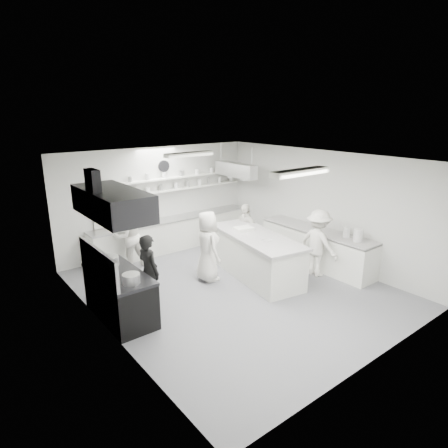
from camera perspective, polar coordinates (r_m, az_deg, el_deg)
floor at (r=9.12m, az=1.53°, el=-9.53°), size 6.00×7.00×0.02m
ceiling at (r=8.26m, az=1.69°, el=9.66°), size 6.00×7.00×0.02m
wall_back at (r=11.40m, az=-9.68°, el=3.63°), size 6.00×0.04×3.00m
wall_front at (r=6.44m, az=22.00°, el=-7.54°), size 6.00×0.04×3.00m
wall_left at (r=7.15m, az=-17.37°, el=-4.70°), size 0.04×7.00×3.00m
wall_right at (r=10.67m, az=14.15°, el=2.48°), size 0.04×7.00×3.00m
stove at (r=8.03m, az=-15.08°, el=-10.28°), size 0.80×1.80×0.90m
exhaust_hood at (r=7.40m, az=-16.17°, el=3.01°), size 0.85×2.00×0.50m
back_counter at (r=11.56m, az=-7.42°, el=-1.44°), size 5.00×0.60×0.92m
shelf_lower at (r=11.58m, az=-6.38°, el=5.23°), size 4.20×0.26×0.04m
shelf_upper at (r=11.51m, az=-6.44°, el=6.93°), size 4.20×0.26×0.04m
pass_through_window at (r=10.86m, az=-15.65°, el=2.33°), size 1.30×0.04×1.00m
wall_clock at (r=11.29m, az=-8.92°, el=8.45°), size 0.32×0.05×0.32m
right_counter at (r=10.58m, az=13.43°, el=-3.42°), size 0.74×3.30×0.94m
pot_rack at (r=11.45m, az=1.72°, el=7.99°), size 0.30×1.60×0.40m
light_fixture_front at (r=6.99m, az=11.21°, el=7.53°), size 1.30×0.25×0.10m
light_fixture_rear at (r=9.71m, az=-5.21°, el=10.21°), size 1.30×0.25×0.10m
prep_island at (r=9.63m, az=4.71°, el=-4.78°), size 1.46×2.89×1.02m
stove_pot at (r=8.18m, az=-16.62°, el=-5.44°), size 0.39×0.39×0.25m
cook_stove at (r=8.13m, az=-11.02°, el=-6.94°), size 0.45×0.62×1.60m
cook_back at (r=10.30m, az=-13.96°, el=-1.70°), size 0.88×0.71×1.72m
cook_island_left at (r=9.26m, az=-2.44°, el=-3.31°), size 0.66×0.91×1.72m
cook_island_right at (r=10.68m, az=3.14°, el=-1.06°), size 0.40×0.91×1.55m
cook_right at (r=9.80m, az=13.72°, el=-2.75°), size 0.64×1.10×1.68m
bowl_island_a at (r=9.08m, az=6.34°, el=-2.54°), size 0.25×0.25×0.06m
bowl_island_b at (r=9.50m, az=3.21°, el=-1.60°), size 0.24×0.24×0.06m
bowl_right at (r=10.03m, az=17.69°, el=-1.87°), size 0.24×0.24×0.05m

